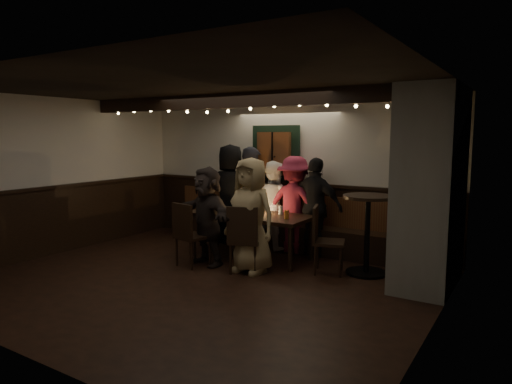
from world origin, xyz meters
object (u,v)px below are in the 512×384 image
Objects in this scene: chair_near_right at (244,236)px; high_top at (367,224)px; chair_end at (323,235)px; person_c at (274,205)px; person_b at (252,197)px; person_f at (207,216)px; person_a at (231,194)px; dining_table at (249,217)px; chair_near_left at (188,231)px; person_g at (251,215)px; person_e at (316,207)px; person_d at (294,205)px.

high_top reaches higher than chair_near_right.
person_c reaches higher than chair_end.
high_top is 0.74× the size of person_c.
person_f is (0.07, -1.38, -0.13)m from person_b.
person_f is at bearing 171.58° from chair_near_right.
chair_near_right is 2.01m from person_a.
person_a is at bearing 140.55° from dining_table.
chair_near_right is 1.13m from chair_end.
person_f is at bearing 106.90° from person_b.
chair_near_left is 1.02m from person_g.
chair_near_left is at bearing -155.55° from high_top.
person_e is 1.07× the size of person_f.
chair_end is 2.40m from person_a.
chair_end is at bearing 136.70° from person_d.
dining_table is 1.31× the size of person_c.
person_b is at bearing 157.65° from person_a.
person_c is 1.48m from person_f.
person_f reaches higher than dining_table.
high_top is (1.91, 0.14, 0.06)m from dining_table.
dining_table is 1.92m from high_top.
person_c is (0.89, 0.05, -0.14)m from person_a.
chair_near_right is at bearing -61.86° from dining_table.
person_e is at bearing 72.80° from chair_near_right.
chair_near_right is 1.73m from person_b.
chair_end is at bearing 34.24° from person_g.
person_f is (-0.80, -1.36, -0.06)m from person_d.
person_g is (1.32, -1.37, -0.07)m from person_a.
person_b is 0.87m from person_d.
high_top is at bearing 24.45° from chair_near_left.
person_f is (-0.33, -0.67, 0.10)m from dining_table.
person_d is at bearing 2.58° from person_e.
high_top is 0.70× the size of person_e.
chair_near_left reaches higher than dining_table.
person_a is at bearing 25.69° from person_c.
chair_near_right reaches higher than dining_table.
dining_table is 2.08× the size of chair_end.
dining_table is at bearing 128.37° from person_g.
person_b is at bearing 118.65° from chair_near_right.
person_a reaches higher than person_g.
chair_near_left is (-0.48, -0.95, -0.11)m from dining_table.
chair_near_right is at bearing 127.01° from person_c.
person_c is (-0.40, 1.55, 0.21)m from chair_near_right.
dining_table is 0.84m from person_d.
person_c is at bearing -158.21° from person_b.
dining_table is at bearing 118.97° from person_a.
person_e is (1.35, 1.61, 0.26)m from chair_near_left.
person_a reaches higher than dining_table.
person_c is 1.48m from person_g.
chair_near_right is at bearing -148.16° from high_top.
person_b is at bearing 125.70° from person_g.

